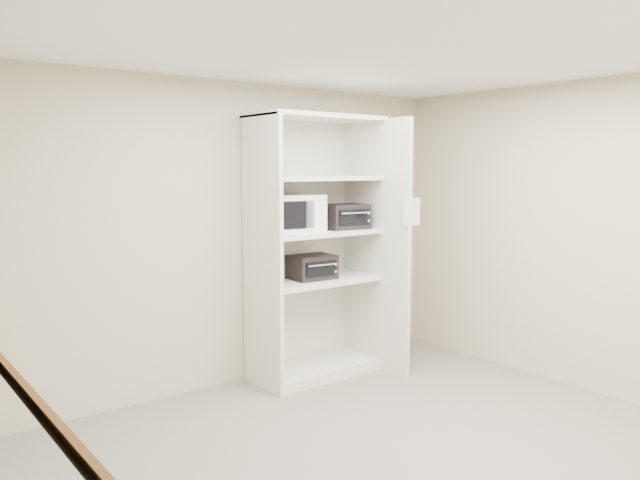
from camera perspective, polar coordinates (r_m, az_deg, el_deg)
floor at (r=4.48m, az=6.98°, el=-19.15°), size 4.50×4.00×0.01m
ceiling at (r=4.11m, az=7.53°, el=17.16°), size 4.50×4.00×0.01m
wall_back at (r=5.66m, az=-7.23°, el=0.53°), size 4.50×0.02×2.70m
wall_left at (r=2.97m, az=-25.27°, el=-5.56°), size 0.02×4.00×2.70m
wall_right at (r=5.88m, az=22.93°, el=0.29°), size 0.02×4.00×2.70m
shelving_unit at (r=5.82m, az=-0.04°, el=-1.43°), size 1.24×0.92×2.42m
microwave at (r=5.63m, az=-2.91°, el=2.46°), size 0.60×0.48×0.34m
toaster_oven_upper at (r=5.90m, az=2.29°, el=2.16°), size 0.44×0.35×0.23m
toaster_oven_lower at (r=5.78m, az=-0.75°, el=-2.48°), size 0.42×0.33×0.22m
paper_sign at (r=5.69m, az=8.41°, el=2.56°), size 0.19×0.01×0.24m
chair_rail at (r=3.10m, az=-24.44°, el=-13.69°), size 0.04×3.98×0.08m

